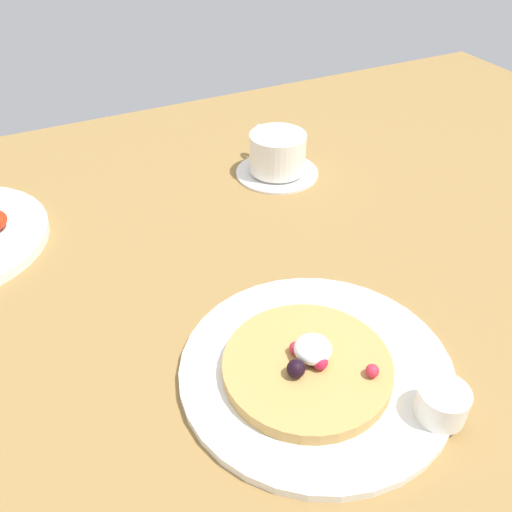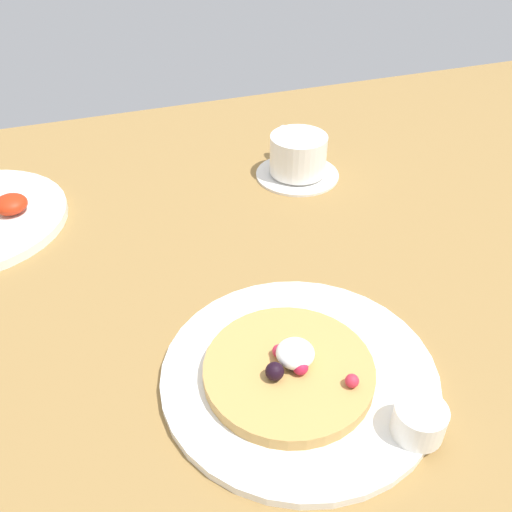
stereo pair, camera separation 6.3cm
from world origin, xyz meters
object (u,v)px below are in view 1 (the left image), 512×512
at_px(coffee_cup, 277,151).
at_px(syrup_ramekin, 442,403).
at_px(coffee_saucer, 277,172).
at_px(pancake_plate, 316,370).

bearing_deg(coffee_cup, syrup_ramekin, -99.95).
height_order(syrup_ramekin, coffee_cup, coffee_cup).
bearing_deg(coffee_saucer, coffee_cup, 92.17).
xyz_separation_m(syrup_ramekin, coffee_cup, (0.08, 0.48, 0.01)).
bearing_deg(syrup_ramekin, pancake_plate, 125.91).
bearing_deg(coffee_cup, pancake_plate, -112.28).
height_order(pancake_plate, coffee_saucer, pancake_plate).
xyz_separation_m(pancake_plate, syrup_ramekin, (0.07, -0.10, 0.02)).
distance_m(pancake_plate, syrup_ramekin, 0.12).
height_order(coffee_saucer, coffee_cup, coffee_cup).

